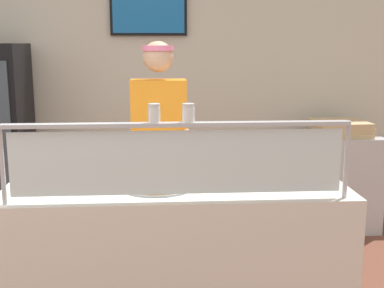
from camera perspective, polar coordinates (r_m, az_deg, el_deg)
name	(u,v)px	position (r m, az deg, el deg)	size (l,w,h in m)	color
ground_plane	(174,286)	(3.83, -2.07, -15.78)	(12.00, 12.00, 0.00)	brown
shop_rear_unit	(168,83)	(5.04, -2.79, 6.91)	(6.34, 0.13, 2.70)	beige
serving_counter	(177,263)	(3.04, -1.74, -13.32)	(1.94, 0.72, 0.95)	silver
sneeze_guard	(178,151)	(2.52, -1.58, -0.82)	(1.76, 0.06, 0.41)	#B2B5BC
pizza_tray	(158,184)	(2.85, -3.88, -4.52)	(0.43, 0.43, 0.04)	#9EA0A8
pizza_server	(155,181)	(2.82, -4.23, -4.20)	(0.07, 0.28, 0.01)	#ADAFB7
parmesan_shaker	(154,114)	(2.49, -4.30, 3.35)	(0.06, 0.06, 0.09)	white
pepper_flake_shaker	(188,114)	(2.49, -0.41, 3.40)	(0.06, 0.06, 0.09)	white
worker_figure	(160,150)	(3.54, -3.66, -0.72)	(0.41, 0.50, 1.76)	#23232D
prep_shelf	(337,181)	(5.01, 16.16, -4.08)	(0.70, 0.55, 0.90)	#B7BABF
pizza_box_stack	(340,128)	(4.90, 16.41, 1.77)	(0.51, 0.50, 0.14)	tan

